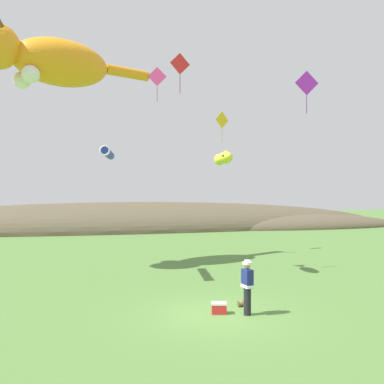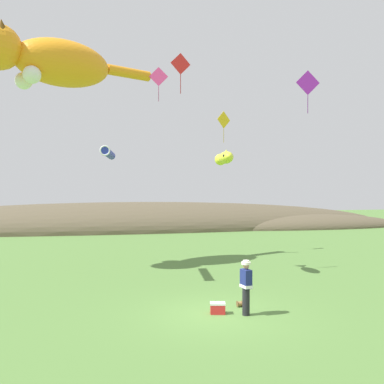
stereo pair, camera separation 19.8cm
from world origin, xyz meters
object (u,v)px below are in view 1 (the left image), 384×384
at_px(kite_spool, 240,304).
at_px(kite_giant_cat, 48,61).
at_px(kite_diamond_red, 180,64).
at_px(kite_diamond_violet, 307,83).
at_px(kite_fish_windsock, 224,158).
at_px(festival_attendant, 247,286).
at_px(kite_tube_streamer, 108,153).
at_px(kite_diamond_pink, 157,77).
at_px(kite_diamond_gold, 222,120).
at_px(picnic_cooler, 219,308).

bearing_deg(kite_spool, kite_giant_cat, 128.01).
relative_size(kite_diamond_red, kite_diamond_violet, 0.90).
height_order(kite_spool, kite_fish_windsock, kite_fish_windsock).
xyz_separation_m(festival_attendant, kite_spool, (0.12, 0.97, -0.85)).
height_order(kite_tube_streamer, kite_diamond_red, kite_diamond_red).
bearing_deg(kite_diamond_red, kite_fish_windsock, -6.11).
height_order(kite_diamond_pink, kite_diamond_gold, kite_diamond_pink).
height_order(picnic_cooler, kite_fish_windsock, kite_fish_windsock).
distance_m(picnic_cooler, kite_diamond_violet, 12.52).
distance_m(picnic_cooler, kite_diamond_pink, 15.60).
xyz_separation_m(picnic_cooler, kite_diamond_violet, (6.34, 5.82, 9.10)).
bearing_deg(kite_giant_cat, kite_diamond_gold, 17.10).
xyz_separation_m(kite_spool, kite_diamond_violet, (5.38, 5.22, 9.18)).
height_order(kite_diamond_pink, kite_diamond_violet, kite_diamond_pink).
bearing_deg(kite_diamond_violet, kite_tube_streamer, 178.11).
xyz_separation_m(kite_tube_streamer, kite_diamond_red, (3.36, 0.28, 4.29)).
xyz_separation_m(kite_giant_cat, kite_diamond_red, (6.19, -3.23, -0.66)).
bearing_deg(festival_attendant, kite_tube_streamer, 122.37).
xyz_separation_m(kite_spool, kite_diamond_red, (-0.89, 5.82, 9.85)).
distance_m(festival_attendant, kite_giant_cat, 15.56).
xyz_separation_m(kite_diamond_red, kite_diamond_violet, (6.27, -0.60, -0.68)).
xyz_separation_m(kite_fish_windsock, kite_diamond_gold, (2.01, 6.63, 2.91)).
xyz_separation_m(kite_spool, kite_diamond_pink, (-1.15, 10.96, 10.55)).
relative_size(kite_fish_windsock, kite_diamond_pink, 1.10).
relative_size(kite_giant_cat, kite_diamond_gold, 4.39).
relative_size(festival_attendant, kite_spool, 8.56).
bearing_deg(kite_diamond_pink, kite_spool, -83.99).
distance_m(kite_giant_cat, kite_diamond_red, 7.01).
xyz_separation_m(kite_diamond_gold, kite_diamond_violet, (2.14, -7.00, 0.80)).
xyz_separation_m(picnic_cooler, kite_diamond_gold, (4.20, 12.82, 8.30)).
xyz_separation_m(kite_fish_windsock, kite_tube_streamer, (-5.48, -0.05, 0.11)).
distance_m(kite_spool, kite_diamond_red, 11.48).
distance_m(picnic_cooler, kite_giant_cat, 15.47).
bearing_deg(kite_diamond_violet, festival_attendant, -131.59).
bearing_deg(picnic_cooler, kite_tube_streamer, 118.17).
relative_size(festival_attendant, kite_diamond_red, 0.93).
xyz_separation_m(kite_spool, kite_giant_cat, (-7.07, 9.05, 10.51)).
relative_size(kite_tube_streamer, kite_diamond_violet, 1.41).
bearing_deg(kite_tube_streamer, kite_diamond_pink, 60.29).
xyz_separation_m(picnic_cooler, kite_fish_windsock, (2.19, 6.19, 5.38)).
height_order(festival_attendant, picnic_cooler, festival_attendant).
distance_m(kite_spool, picnic_cooler, 1.13).
height_order(picnic_cooler, kite_diamond_gold, kite_diamond_gold).
height_order(kite_fish_windsock, kite_diamond_gold, kite_diamond_gold).
xyz_separation_m(festival_attendant, kite_diamond_gold, (3.36, 13.19, 7.52)).
height_order(kite_spool, kite_diamond_pink, kite_diamond_pink).
bearing_deg(picnic_cooler, kite_diamond_gold, 71.87).
bearing_deg(kite_fish_windsock, kite_diamond_pink, 113.97).
distance_m(picnic_cooler, kite_diamond_gold, 15.84).
distance_m(kite_tube_streamer, kite_diamond_red, 5.45).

